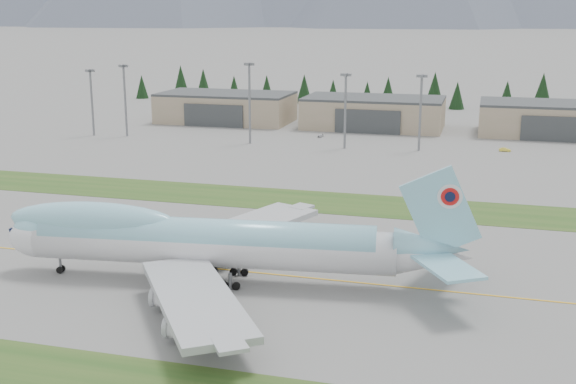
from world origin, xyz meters
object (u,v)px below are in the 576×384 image
(hangar_right, at_px, (555,119))
(service_vehicle_b, at_px, (505,151))
(service_vehicle_a, at_px, (321,137))
(hangar_center, at_px, (374,113))
(hangar_left, at_px, (226,107))
(boeing_747_freighter, at_px, (207,241))

(hangar_right, bearing_deg, service_vehicle_b, -115.06)
(hangar_right, distance_m, service_vehicle_a, 77.54)
(service_vehicle_a, relative_size, service_vehicle_b, 1.00)
(service_vehicle_a, bearing_deg, service_vehicle_b, -6.08)
(hangar_center, xyz_separation_m, service_vehicle_a, (-13.58, -23.85, -5.39))
(hangar_left, xyz_separation_m, service_vehicle_b, (99.07, -34.08, -5.39))
(hangar_center, height_order, service_vehicle_a, hangar_center)
(hangar_right, xyz_separation_m, service_vehicle_a, (-73.58, -23.85, -5.39))
(hangar_left, relative_size, service_vehicle_a, 14.41)
(hangar_center, bearing_deg, boeing_747_freighter, -90.40)
(hangar_center, distance_m, hangar_right, 60.00)
(hangar_right, bearing_deg, hangar_left, 180.00)
(boeing_747_freighter, xyz_separation_m, hangar_right, (61.09, 155.14, -0.90))
(hangar_left, bearing_deg, service_vehicle_b, -18.99)
(hangar_left, relative_size, service_vehicle_b, 14.38)
(hangar_left, bearing_deg, boeing_747_freighter, -70.84)
(hangar_center, bearing_deg, service_vehicle_a, -119.67)
(boeing_747_freighter, height_order, service_vehicle_a, boeing_747_freighter)
(service_vehicle_a, distance_m, service_vehicle_b, 58.55)
(hangar_right, relative_size, service_vehicle_a, 14.41)
(boeing_747_freighter, xyz_separation_m, hangar_left, (-53.91, 155.14, -0.90))
(hangar_left, xyz_separation_m, hangar_center, (55.00, 0.00, 0.00))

